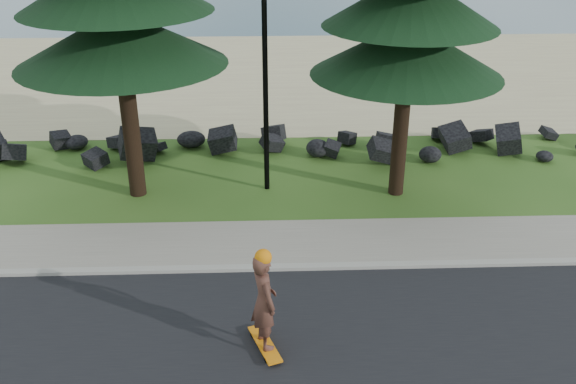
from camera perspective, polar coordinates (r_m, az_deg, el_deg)
name	(u,v)px	position (r m, az deg, el deg)	size (l,w,h in m)	color
ground	(268,248)	(14.92, -1.78, -5.04)	(160.00, 160.00, 0.00)	#315A1C
kerb	(268,268)	(14.13, -1.75, -6.76)	(160.00, 0.20, 0.10)	#ABA69A
sidewalk	(268,243)	(15.07, -1.79, -4.52)	(160.00, 2.00, 0.08)	gray
beach_sand	(265,75)	(28.33, -2.05, 10.38)	(160.00, 15.00, 0.01)	tan
seawall_boulders	(267,155)	(19.92, -1.92, 3.35)	(60.00, 2.40, 1.10)	black
lamp_post	(265,38)	(16.35, -2.09, 13.48)	(0.25, 0.14, 8.14)	black
skateboarder	(264,301)	(11.41, -2.15, -9.70)	(0.65, 1.15, 2.09)	orange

